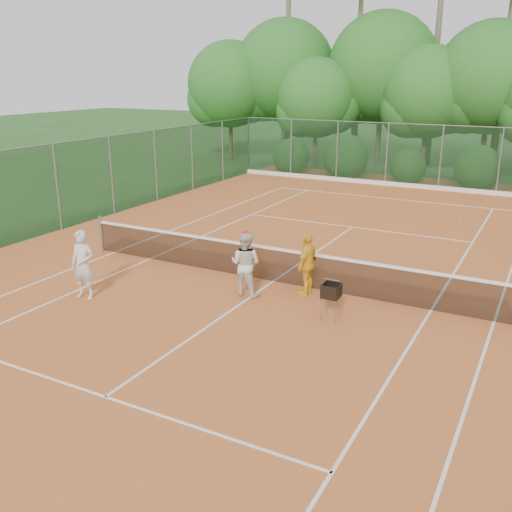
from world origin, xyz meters
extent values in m
plane|color=#214D1B|center=(0.00, 0.00, 0.00)|extent=(120.00, 120.00, 0.00)
cube|color=#C3642D|center=(0.00, 0.00, 0.01)|extent=(18.00, 36.00, 0.02)
cylinder|color=gray|center=(-5.94, 0.00, 0.57)|extent=(0.10, 0.10, 1.10)
cube|color=black|center=(0.00, 0.00, 0.48)|extent=(11.87, 0.03, 0.86)
cube|color=white|center=(0.00, 0.00, 0.95)|extent=(11.87, 0.04, 0.07)
imported|color=silver|center=(-3.58, -3.15, 0.87)|extent=(0.68, 0.50, 1.70)
imported|color=silver|center=(-0.19, -1.13, 0.83)|extent=(0.81, 0.65, 1.62)
ellipsoid|color=#B41C18|center=(-0.19, -1.13, 1.60)|extent=(0.22, 0.22, 0.14)
imported|color=yellow|center=(1.13, -0.39, 0.82)|extent=(0.41, 0.94, 1.60)
cylinder|color=gray|center=(2.05, -1.72, 0.29)|extent=(0.02, 0.02, 0.54)
cylinder|color=gray|center=(2.38, -1.39, 0.29)|extent=(0.02, 0.02, 0.54)
cube|color=black|center=(2.22, -1.56, 0.71)|extent=(0.37, 0.37, 0.31)
sphere|color=yellow|center=(-4.02, 9.35, 0.05)|extent=(0.07, 0.07, 0.07)
sphere|color=#C1DF33|center=(-2.27, 12.75, 0.05)|extent=(0.07, 0.07, 0.07)
sphere|color=#B2CF30|center=(3.25, 9.31, 0.05)|extent=(0.07, 0.07, 0.07)
cube|color=white|center=(0.00, 11.88, 0.02)|extent=(11.03, 0.06, 0.01)
cube|color=white|center=(-5.49, 0.00, 0.02)|extent=(0.06, 23.77, 0.01)
cube|color=white|center=(5.49, 0.00, 0.02)|extent=(0.06, 23.77, 0.01)
cube|color=white|center=(-4.11, 0.00, 0.02)|extent=(0.06, 23.77, 0.01)
cube|color=white|center=(4.11, 0.00, 0.02)|extent=(0.06, 23.77, 0.01)
cube|color=white|center=(0.00, 6.40, 0.02)|extent=(8.23, 0.06, 0.01)
cube|color=white|center=(0.00, -6.40, 0.02)|extent=(8.23, 0.06, 0.01)
cube|color=white|center=(0.00, 0.00, 0.02)|extent=(0.06, 12.80, 0.01)
cube|color=#19381E|center=(0.00, 15.00, 1.52)|extent=(18.00, 0.02, 3.00)
cylinder|color=gray|center=(-9.00, 15.00, 1.52)|extent=(0.07, 0.07, 3.00)
cylinder|color=gray|center=(-9.00, 15.00, 1.52)|extent=(0.07, 0.07, 3.00)
cylinder|color=brown|center=(-12.50, 19.00, 1.88)|extent=(0.26, 0.26, 3.75)
sphere|color=#286120|center=(-12.50, 19.00, 4.65)|extent=(5.25, 5.25, 5.25)
cylinder|color=brown|center=(-9.50, 20.50, 2.20)|extent=(0.30, 0.30, 4.40)
sphere|color=#286120|center=(-9.50, 20.50, 5.46)|extent=(6.16, 6.16, 6.16)
cylinder|color=brown|center=(-6.50, 18.50, 1.60)|extent=(0.22, 0.22, 3.20)
sphere|color=#286120|center=(-6.50, 18.50, 3.97)|extent=(4.48, 4.48, 4.48)
cylinder|color=brown|center=(-3.50, 21.00, 2.25)|extent=(0.31, 0.31, 4.50)
sphere|color=#286120|center=(-3.50, 21.00, 5.58)|extent=(6.30, 6.30, 6.30)
cylinder|color=brown|center=(-0.50, 19.50, 1.75)|extent=(0.24, 0.24, 3.50)
sphere|color=#286120|center=(-0.50, 19.50, 4.34)|extent=(4.90, 4.90, 4.90)
cylinder|color=brown|center=(2.50, 20.00, 2.05)|extent=(0.28, 0.28, 4.10)
sphere|color=#286120|center=(2.50, 20.00, 5.08)|extent=(5.74, 5.74, 5.74)
cone|color=brown|center=(-10.00, 22.00, 6.50)|extent=(0.44, 0.44, 13.00)
cone|color=brown|center=(-5.00, 21.00, 5.50)|extent=(0.44, 0.44, 11.00)
cone|color=brown|center=(-1.00, 23.00, 7.50)|extent=(0.44, 0.44, 15.00)
cone|color=brown|center=(3.00, 20.50, 5.00)|extent=(0.44, 0.44, 10.00)
camera|label=1|loc=(6.29, -12.70, 5.28)|focal=40.00mm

